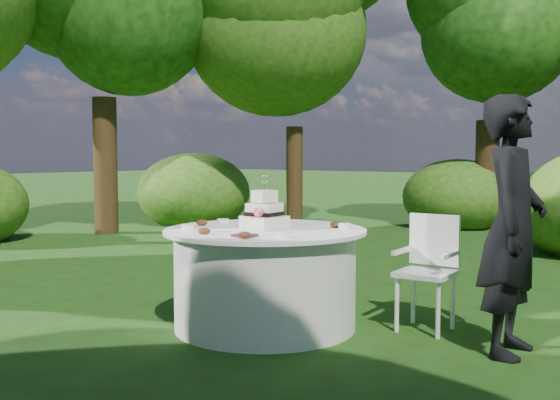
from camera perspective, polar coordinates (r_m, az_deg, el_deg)
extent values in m
plane|color=#213D10|center=(5.20, -1.31, -10.99)|extent=(80.00, 80.00, 0.00)
cube|color=#451D39|center=(4.58, -3.11, -3.10)|extent=(0.14, 0.14, 0.02)
ellipsoid|color=white|center=(5.01, -6.29, -2.54)|extent=(0.48, 0.07, 0.01)
imported|color=black|center=(4.63, 19.59, -2.11)|extent=(0.50, 0.69, 1.74)
cylinder|color=silver|center=(5.11, -1.32, -6.99)|extent=(1.40, 1.40, 0.74)
cylinder|color=white|center=(5.05, -1.32, -2.70)|extent=(1.56, 1.56, 0.03)
cube|color=silver|center=(5.09, -1.36, -1.92)|extent=(0.31, 0.31, 0.09)
cube|color=beige|center=(5.08, -1.36, -0.80)|extent=(0.24, 0.24, 0.09)
cube|color=white|center=(5.07, -1.37, 0.33)|extent=(0.18, 0.18, 0.09)
cube|color=black|center=(5.08, -1.36, -1.19)|extent=(0.25, 0.25, 0.03)
sphere|color=#D13D69|center=(4.96, -1.89, -1.09)|extent=(0.08, 0.08, 0.08)
cylinder|color=silver|center=(5.06, -1.37, 1.18)|extent=(0.01, 0.01, 0.05)
torus|color=silver|center=(5.06, -1.37, 1.86)|extent=(0.07, 0.02, 0.07)
cube|color=silver|center=(5.12, 12.55, -6.27)|extent=(0.43, 0.43, 0.04)
cube|color=white|center=(5.25, 13.30, -3.37)|extent=(0.40, 0.08, 0.40)
cylinder|color=white|center=(5.08, 10.14, -8.96)|extent=(0.03, 0.03, 0.42)
cylinder|color=silver|center=(4.97, 13.59, -9.32)|extent=(0.03, 0.03, 0.42)
cylinder|color=white|center=(5.37, 11.52, -8.27)|extent=(0.03, 0.03, 0.42)
cylinder|color=white|center=(5.26, 14.81, -8.58)|extent=(0.03, 0.03, 0.42)
cube|color=silver|center=(5.17, 10.61, -4.35)|extent=(0.07, 0.36, 0.03)
cube|color=white|center=(5.03, 14.60, -4.64)|extent=(0.07, 0.36, 0.03)
cylinder|color=white|center=(5.06, -8.00, -2.33)|extent=(0.10, 0.10, 0.04)
cylinder|color=white|center=(5.09, 5.65, -2.27)|extent=(0.10, 0.10, 0.04)
cylinder|color=white|center=(5.45, -5.00, -1.85)|extent=(0.10, 0.10, 0.04)
cylinder|color=white|center=(4.52, 0.28, -3.04)|extent=(0.10, 0.10, 0.04)
ellipsoid|color=#562D16|center=(5.15, 4.88, -2.15)|extent=(0.09, 0.09, 0.05)
ellipsoid|color=#562D16|center=(4.74, -6.62, -2.69)|extent=(0.09, 0.09, 0.05)
ellipsoid|color=#562D16|center=(4.47, -3.09, -3.06)|extent=(0.09, 0.09, 0.05)
ellipsoid|color=#562D16|center=(5.32, -6.82, -1.95)|extent=(0.09, 0.09, 0.05)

